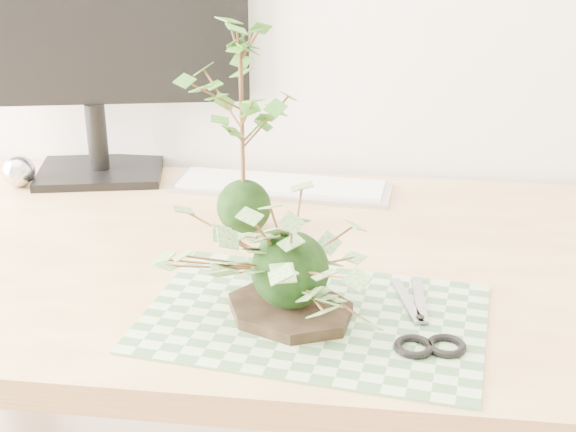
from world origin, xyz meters
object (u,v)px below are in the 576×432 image
object	(u,v)px
ivy_kokedama	(290,236)
keyboard	(281,186)
maple_kokedama	(241,76)
monitor	(88,20)
desk	(302,309)

from	to	relation	value
ivy_kokedama	keyboard	size ratio (longest dim) A/B	0.79
ivy_kokedama	maple_kokedama	distance (m)	0.30
ivy_kokedama	monitor	world-z (taller)	monitor
maple_kokedama	ivy_kokedama	bearing A→B (deg)	-67.72
monitor	maple_kokedama	bearing A→B (deg)	-48.23
ivy_kokedama	maple_kokedama	bearing A→B (deg)	112.28
ivy_kokedama	keyboard	xyz separation A→B (m)	(-0.07, 0.43, -0.10)
maple_kokedama	keyboard	xyz separation A→B (m)	(0.03, 0.18, -0.24)
maple_kokedama	monitor	bearing A→B (deg)	144.04
ivy_kokedama	maple_kokedama	xyz separation A→B (m)	(-0.10, 0.25, 0.13)
keyboard	maple_kokedama	bearing A→B (deg)	-95.58
maple_kokedama	keyboard	bearing A→B (deg)	80.15
ivy_kokedama	monitor	size ratio (longest dim) A/B	0.56
desk	monitor	bearing A→B (deg)	143.83
desk	keyboard	world-z (taller)	keyboard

